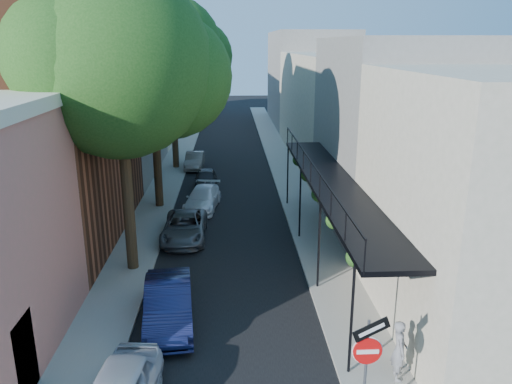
{
  "coord_description": "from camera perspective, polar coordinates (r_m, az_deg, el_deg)",
  "views": [
    {
      "loc": [
        0.17,
        -8.51,
        8.71
      ],
      "look_at": [
        1.2,
        11.3,
        2.8
      ],
      "focal_mm": 35.0,
      "sensor_mm": 36.0,
      "label": 1
    }
  ],
  "objects": [
    {
      "name": "pedestrian",
      "position": [
        14.28,
        16.05,
        -16.97
      ],
      "size": [
        0.47,
        0.66,
        1.69
      ],
      "primitive_type": "imported",
      "rotation": [
        0.0,
        0.0,
        1.45
      ],
      "color": "slate",
      "rests_on": "sidewalk_right"
    },
    {
      "name": "sidewalk_left",
      "position": [
        39.69,
        -8.95,
        3.8
      ],
      "size": [
        2.0,
        64.0,
        0.12
      ],
      "primitive_type": "cube",
      "color": "gray",
      "rests_on": "ground"
    },
    {
      "name": "buildings_left",
      "position": [
        38.64,
        -17.43,
        10.25
      ],
      "size": [
        10.1,
        59.1,
        12.0
      ],
      "color": "#B5705D",
      "rests_on": "ground"
    },
    {
      "name": "parked_car_d",
      "position": [
        27.42,
        -6.12,
        -0.74
      ],
      "size": [
        2.15,
        4.2,
        1.17
      ],
      "primitive_type": "imported",
      "rotation": [
        0.0,
        0.0,
        -0.13
      ],
      "color": "white",
      "rests_on": "ground"
    },
    {
      "name": "sign_post",
      "position": [
        11.97,
        12.62,
        -17.74
      ],
      "size": [
        0.89,
        0.17,
        2.99
      ],
      "color": "#595B60",
      "rests_on": "ground"
    },
    {
      "name": "oak_mid",
      "position": [
        27.03,
        -10.87,
        12.8
      ],
      "size": [
        6.6,
        6.0,
        10.2
      ],
      "color": "#2F2113",
      "rests_on": "ground"
    },
    {
      "name": "parked_car_c",
      "position": [
        23.3,
        -8.16,
        -3.99
      ],
      "size": [
        1.96,
        4.22,
        1.17
      ],
      "primitive_type": "imported",
      "rotation": [
        0.0,
        0.0,
        -0.0
      ],
      "color": "#56595E",
      "rests_on": "ground"
    },
    {
      "name": "road_surface",
      "position": [
        39.48,
        -3.15,
        3.83
      ],
      "size": [
        6.0,
        64.0,
        0.01
      ],
      "primitive_type": "cube",
      "color": "black",
      "rests_on": "ground"
    },
    {
      "name": "buildings_right",
      "position": [
        39.24,
        10.2,
        10.07
      ],
      "size": [
        9.8,
        55.0,
        10.0
      ],
      "color": "beige",
      "rests_on": "ground"
    },
    {
      "name": "sidewalk_right",
      "position": [
        39.65,
        2.65,
        3.98
      ],
      "size": [
        2.0,
        64.0,
        0.12
      ],
      "primitive_type": "cube",
      "color": "gray",
      "rests_on": "ground"
    },
    {
      "name": "parked_car_b",
      "position": [
        16.63,
        -9.98,
        -12.5
      ],
      "size": [
        1.91,
        4.35,
        1.39
      ],
      "primitive_type": "imported",
      "rotation": [
        0.0,
        0.0,
        0.11
      ],
      "color": "#151941",
      "rests_on": "ground"
    },
    {
      "name": "oak_far",
      "position": [
        35.95,
        -8.93,
        15.68
      ],
      "size": [
        7.7,
        7.0,
        11.9
      ],
      "color": "#2F2113",
      "rests_on": "ground"
    },
    {
      "name": "parked_car_f",
      "position": [
        36.45,
        -7.03,
        3.59
      ],
      "size": [
        1.31,
        3.58,
        1.17
      ],
      "primitive_type": "imported",
      "rotation": [
        0.0,
        0.0,
        -0.02
      ],
      "color": "slate",
      "rests_on": "ground"
    },
    {
      "name": "oak_near",
      "position": [
        19.12,
        -14.04,
        13.63
      ],
      "size": [
        7.48,
        6.8,
        11.42
      ],
      "color": "#2F2113",
      "rests_on": "ground"
    },
    {
      "name": "parked_car_e",
      "position": [
        31.34,
        -5.74,
        1.49
      ],
      "size": [
        1.48,
        3.49,
        1.18
      ],
      "primitive_type": "imported",
      "rotation": [
        0.0,
        0.0,
        0.03
      ],
      "color": "black",
      "rests_on": "ground"
    }
  ]
}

